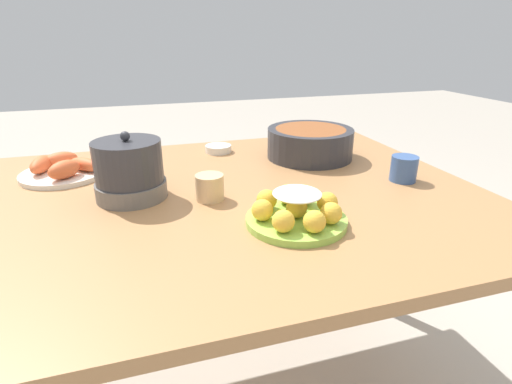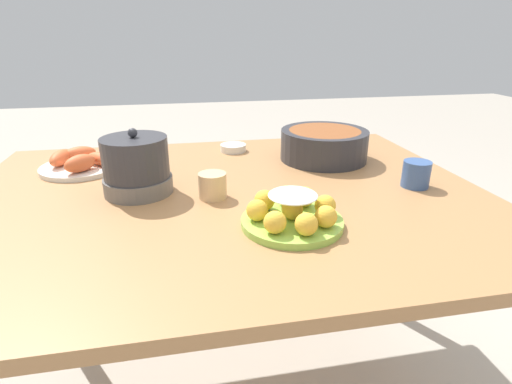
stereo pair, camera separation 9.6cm
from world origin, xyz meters
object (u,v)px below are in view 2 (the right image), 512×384
object	(u,v)px
serving_bowl	(324,144)
cup_near	(416,174)
cake_plate	(293,213)
cup_far	(213,186)
sauce_bowl	(233,147)
seafood_platter	(80,163)
warming_pot	(136,166)
dining_table	(227,222)

from	to	relation	value
serving_bowl	cup_near	xyz separation A→B (m)	(0.16, -0.29, -0.02)
cake_plate	cup_far	distance (m)	0.25
sauce_bowl	seafood_platter	size ratio (longest dim) A/B	0.38
sauce_bowl	warming_pot	xyz separation A→B (m)	(-0.30, -0.34, 0.06)
dining_table	serving_bowl	distance (m)	0.44
serving_bowl	seafood_platter	xyz separation A→B (m)	(-0.77, 0.04, -0.03)
dining_table	sauce_bowl	xyz separation A→B (m)	(0.07, 0.38, 0.10)
cake_plate	sauce_bowl	bearing A→B (deg)	94.59
dining_table	seafood_platter	distance (m)	0.51
sauce_bowl	cup_far	world-z (taller)	cup_far
dining_table	warming_pot	bearing A→B (deg)	169.36
cake_plate	serving_bowl	size ratio (longest dim) A/B	0.79
seafood_platter	cup_near	distance (m)	0.99
cake_plate	seafood_platter	distance (m)	0.73
dining_table	cup_far	bearing A→B (deg)	-142.65
cup_near	cup_far	world-z (taller)	cup_near
serving_bowl	warming_pot	xyz separation A→B (m)	(-0.58, -0.19, 0.02)
cake_plate	sauce_bowl	xyz separation A→B (m)	(-0.05, 0.60, -0.02)
cake_plate	serving_bowl	bearing A→B (deg)	62.63
seafood_platter	cup_near	bearing A→B (deg)	-19.19
dining_table	warming_pot	distance (m)	0.28
dining_table	sauce_bowl	distance (m)	0.40
sauce_bowl	cup_far	bearing A→B (deg)	-104.86
sauce_bowl	warming_pot	bearing A→B (deg)	-131.27
serving_bowl	warming_pot	world-z (taller)	warming_pot
sauce_bowl	cup_near	world-z (taller)	cup_near
dining_table	cake_plate	bearing A→B (deg)	-61.41
dining_table	cake_plate	distance (m)	0.28
serving_bowl	cup_far	world-z (taller)	serving_bowl
cup_near	cup_far	distance (m)	0.55
cup_far	warming_pot	size ratio (longest dim) A/B	0.40
sauce_bowl	cup_far	distance (m)	0.43
cup_near	cup_far	xyz separation A→B (m)	(-0.55, 0.03, -0.00)
cake_plate	seafood_platter	xyz separation A→B (m)	(-0.54, 0.49, -0.01)
seafood_platter	sauce_bowl	bearing A→B (deg)	12.99
dining_table	cup_near	size ratio (longest dim) A/B	18.68
cup_near	warming_pot	bearing A→B (deg)	172.49
dining_table	cup_far	distance (m)	0.13
serving_bowl	warming_pot	bearing A→B (deg)	-162.04
cake_plate	dining_table	bearing A→B (deg)	118.59
cake_plate	cup_near	size ratio (longest dim) A/B	3.04
cake_plate	cup_near	distance (m)	0.43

